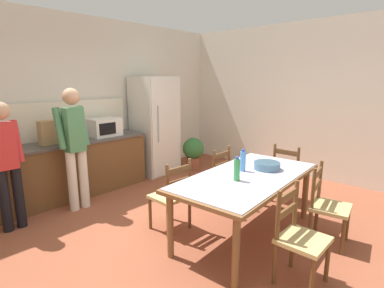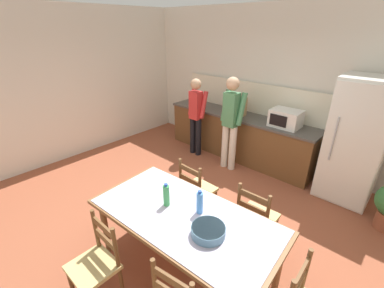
% 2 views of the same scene
% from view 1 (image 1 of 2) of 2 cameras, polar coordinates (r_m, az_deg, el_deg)
% --- Properties ---
extents(ground_plane, '(8.32, 8.32, 0.00)m').
position_cam_1_polar(ground_plane, '(3.82, -0.88, -16.77)').
color(ground_plane, brown).
extents(wall_back, '(6.52, 0.12, 2.90)m').
position_cam_1_polar(wall_back, '(5.53, -21.54, 7.25)').
color(wall_back, silver).
rests_on(wall_back, ground).
extents(wall_right, '(0.12, 5.20, 2.90)m').
position_cam_1_polar(wall_right, '(6.14, 20.69, 7.73)').
color(wall_right, silver).
rests_on(wall_right, ground).
extents(kitchen_counter, '(3.15, 0.66, 0.90)m').
position_cam_1_polar(kitchen_counter, '(5.05, -25.32, -5.02)').
color(kitchen_counter, brown).
rests_on(kitchen_counter, ground).
extents(counter_splashback, '(3.11, 0.03, 0.60)m').
position_cam_1_polar(counter_splashback, '(5.19, -27.37, 3.69)').
color(counter_splashback, '#EFE8CB').
rests_on(counter_splashback, kitchen_counter).
extents(refrigerator, '(0.75, 0.73, 1.90)m').
position_cam_1_polar(refrigerator, '(5.95, -7.08, 3.45)').
color(refrigerator, silver).
rests_on(refrigerator, ground).
extents(microwave, '(0.50, 0.39, 0.30)m').
position_cam_1_polar(microwave, '(5.31, -16.40, 3.10)').
color(microwave, white).
rests_on(microwave, kitchen_counter).
extents(paper_bag, '(0.24, 0.16, 0.36)m').
position_cam_1_polar(paper_bag, '(4.89, -25.78, 1.97)').
color(paper_bag, tan).
rests_on(paper_bag, kitchen_counter).
extents(dining_table, '(2.06, 1.11, 0.76)m').
position_cam_1_polar(dining_table, '(3.58, 10.49, -6.93)').
color(dining_table, brown).
rests_on(dining_table, ground).
extents(bottle_near_centre, '(0.07, 0.07, 0.27)m').
position_cam_1_polar(bottle_near_centre, '(3.31, 8.54, -4.84)').
color(bottle_near_centre, green).
rests_on(bottle_near_centre, dining_table).
extents(bottle_off_centre, '(0.07, 0.07, 0.27)m').
position_cam_1_polar(bottle_off_centre, '(3.66, 9.67, -3.20)').
color(bottle_off_centre, '#4C8ED6').
rests_on(bottle_off_centre, dining_table).
extents(serving_bowl, '(0.32, 0.32, 0.09)m').
position_cam_1_polar(serving_bowl, '(3.81, 14.09, -3.94)').
color(serving_bowl, slate).
rests_on(serving_bowl, dining_table).
extents(chair_side_far_left, '(0.43, 0.41, 0.91)m').
position_cam_1_polar(chair_side_far_left, '(3.75, -3.89, -9.88)').
color(chair_side_far_left, brown).
rests_on(chair_side_far_left, ground).
extents(chair_side_far_right, '(0.43, 0.41, 0.91)m').
position_cam_1_polar(chair_side_far_right, '(4.41, 4.16, -6.42)').
color(chair_side_far_right, brown).
rests_on(chair_side_far_right, ground).
extents(chair_side_near_right, '(0.48, 0.46, 0.91)m').
position_cam_1_polar(chair_side_near_right, '(3.80, 24.36, -10.68)').
color(chair_side_near_right, brown).
rests_on(chair_side_near_right, ground).
extents(chair_side_near_left, '(0.42, 0.40, 0.91)m').
position_cam_1_polar(chair_side_near_left, '(3.01, 19.74, -16.42)').
color(chair_side_near_left, brown).
rests_on(chair_side_near_left, ground).
extents(chair_head_end, '(0.42, 0.44, 0.91)m').
position_cam_1_polar(chair_head_end, '(4.78, 17.87, -5.51)').
color(chair_head_end, brown).
rests_on(chair_head_end, ground).
extents(person_at_sink, '(0.40, 0.28, 1.60)m').
position_cam_1_polar(person_at_sink, '(4.25, -31.85, -2.59)').
color(person_at_sink, black).
rests_on(person_at_sink, ground).
extents(person_at_counter, '(0.44, 0.30, 1.74)m').
position_cam_1_polar(person_at_counter, '(4.51, -21.45, 0.20)').
color(person_at_counter, silver).
rests_on(person_at_counter, ground).
extents(potted_plant, '(0.44, 0.44, 0.67)m').
position_cam_1_polar(potted_plant, '(6.21, 0.26, -1.40)').
color(potted_plant, brown).
rests_on(potted_plant, ground).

